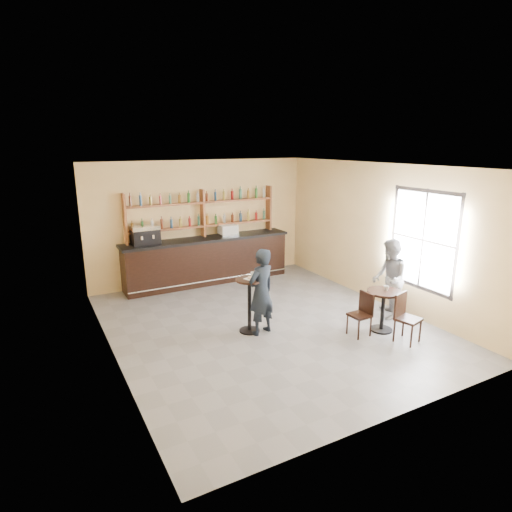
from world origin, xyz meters
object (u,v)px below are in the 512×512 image
bar_counter (208,260)px  pedestal_table (249,305)px  chair_south (408,319)px  chair_west (360,315)px  man_main (261,292)px  patron_second (389,279)px  pastry_case (228,230)px  cafe_table (383,311)px  espresso_machine (145,235)px

bar_counter → pedestal_table: size_ratio=4.11×
chair_south → chair_west: bearing=117.3°
man_main → patron_second: bearing=152.3°
chair_west → patron_second: (1.15, 0.42, 0.43)m
bar_counter → man_main: (-0.29, -3.45, 0.24)m
patron_second → pastry_case: bearing=-119.9°
chair_south → man_main: bearing=128.2°
chair_west → chair_south: 0.89m
cafe_table → chair_south: (0.05, -0.60, 0.05)m
man_main → espresso_machine: bearing=-85.3°
chair_south → patron_second: bearing=47.4°
pedestal_table → patron_second: patron_second is taller
pedestal_table → cafe_table: 2.63m
cafe_table → chair_west: (-0.55, 0.05, 0.01)m
pastry_case → chair_south: (1.33, -5.08, -0.90)m
pastry_case → chair_west: 4.59m
cafe_table → pedestal_table: bearing=152.6°
man_main → patron_second: (2.77, -0.57, -0.00)m
cafe_table → chair_south: 0.60m
espresso_machine → chair_west: (2.93, -4.43, -1.03)m
chair_west → patron_second: bearing=107.0°
pedestal_table → chair_west: size_ratio=1.29×
espresso_machine → chair_west: bearing=-57.7°
pastry_case → cafe_table: (1.28, -4.48, -0.94)m
espresso_machine → bar_counter: bearing=-1.2°
bar_counter → chair_south: bearing=-69.2°
pastry_case → chair_west: size_ratio=0.56×
chair_west → pedestal_table: bearing=-126.0°
espresso_machine → pastry_case: size_ratio=1.36×
pedestal_table → pastry_case: bearing=72.1°
bar_counter → cafe_table: (1.88, -4.48, -0.19)m
espresso_machine → pastry_case: bearing=-1.2°
man_main → chair_south: size_ratio=1.84×
pedestal_table → bar_counter: bearing=82.1°
man_main → patron_second: size_ratio=1.00×
man_main → chair_west: man_main is taller
man_main → chair_west: size_ratio=2.01×
pastry_case → bar_counter: bearing=177.2°
pastry_case → man_main: bearing=-107.3°
bar_counter → man_main: size_ratio=2.64×
man_main → patron_second: man_main is taller
pedestal_table → patron_second: size_ratio=0.64×
pedestal_table → man_main: (0.16, -0.18, 0.31)m
bar_counter → man_main: bearing=-94.8°
chair_south → patron_second: (0.55, 1.07, 0.39)m
espresso_machine → chair_south: bearing=-56.4°
man_main → pedestal_table: bearing=-63.3°
pedestal_table → cafe_table: pedestal_table is taller
bar_counter → pedestal_table: 3.30m
espresso_machine → pastry_case: 2.20m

